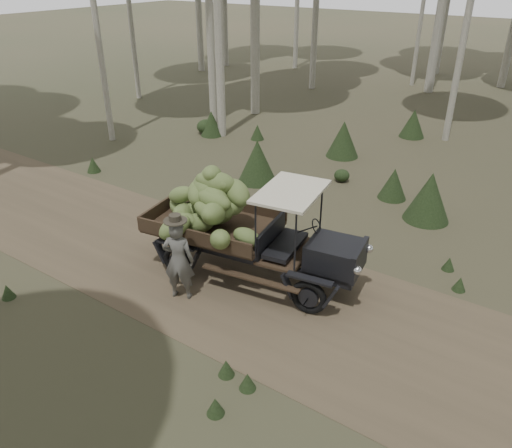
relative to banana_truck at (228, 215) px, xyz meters
The scene contains 5 objects.
ground 2.83m from the banana_truck, ahead, with size 120.00×120.00×0.00m, color #473D2B.
dirt_track 2.83m from the banana_truck, ahead, with size 70.00×4.00×0.01m, color brown.
banana_truck is the anchor object (origin of this frame).
farmer 1.37m from the banana_truck, 100.69° to the right, with size 0.71×0.61×1.79m.
undergrowth 3.83m from the banana_truck, 38.74° to the left, with size 22.18×22.42×1.32m.
Camera 1 is at (2.99, -6.76, 5.84)m, focal length 35.00 mm.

